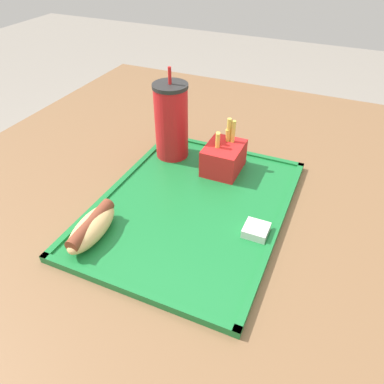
{
  "coord_description": "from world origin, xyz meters",
  "views": [
    {
      "loc": [
        -0.5,
        -0.21,
        1.2
      ],
      "look_at": [
        0.01,
        0.01,
        0.78
      ],
      "focal_mm": 35.0,
      "sensor_mm": 36.0,
      "label": 1
    }
  ],
  "objects": [
    {
      "name": "sauce_cup_mayo",
      "position": [
        -0.02,
        -0.12,
        0.76
      ],
      "size": [
        0.04,
        0.04,
        0.02
      ],
      "color": "silver",
      "rests_on": "food_tray"
    },
    {
      "name": "fries_carton",
      "position": [
        0.14,
        0.0,
        0.78
      ],
      "size": [
        0.09,
        0.07,
        0.11
      ],
      "color": "red",
      "rests_on": "food_tray"
    },
    {
      "name": "food_tray",
      "position": [
        0.01,
        0.01,
        0.74
      ],
      "size": [
        0.45,
        0.34,
        0.01
      ],
      "color": "#197233",
      "rests_on": "dining_table"
    },
    {
      "name": "dining_table",
      "position": [
        0.0,
        0.0,
        0.37
      ],
      "size": [
        1.34,
        1.18,
        0.74
      ],
      "color": "brown",
      "rests_on": "ground_plane"
    },
    {
      "name": "soda_cup",
      "position": [
        0.15,
        0.13,
        0.83
      ],
      "size": [
        0.08,
        0.08,
        0.2
      ],
      "color": "red",
      "rests_on": "food_tray"
    },
    {
      "name": "hot_dog_far",
      "position": [
        -0.14,
        0.13,
        0.77
      ],
      "size": [
        0.13,
        0.06,
        0.04
      ],
      "color": "#DBB270",
      "rests_on": "food_tray"
    }
  ]
}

